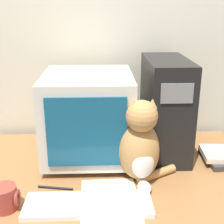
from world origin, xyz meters
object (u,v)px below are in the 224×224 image
cat (140,146)px  mug (5,198)px  pen (55,188)px  book_stack (219,156)px  crt_monitor (88,115)px  computer_tower (165,107)px  keyboard (88,205)px

cat → mug: (-0.49, -0.18, -0.10)m
pen → book_stack: bearing=15.7°
crt_monitor → computer_tower: (0.36, 0.04, 0.02)m
cat → crt_monitor: bearing=128.4°
cat → book_stack: size_ratio=1.72×
crt_monitor → keyboard: (0.01, -0.40, -0.19)m
computer_tower → pen: bearing=-147.0°
pen → mug: mug is taller
mug → cat: bearing=20.5°
computer_tower → mug: bearing=-146.1°
keyboard → cat: 0.31m
keyboard → computer_tower: bearing=51.1°
keyboard → cat: (0.20, 0.19, 0.14)m
computer_tower → cat: bearing=-120.8°
pen → cat: bearing=11.3°
pen → crt_monitor: bearing=65.9°
crt_monitor → book_stack: bearing=-7.2°
cat → book_stack: (0.38, 0.13, -0.12)m
keyboard → mug: mug is taller
pen → keyboard: bearing=-42.1°
book_stack → pen: (-0.72, -0.20, -0.02)m
crt_monitor → keyboard: crt_monitor is taller
book_stack → pen: size_ratio=1.45×
crt_monitor → cat: bearing=-44.9°
computer_tower → book_stack: (0.24, -0.11, -0.20)m
crt_monitor → pen: 0.36m
computer_tower → keyboard: 0.60m
computer_tower → pen: size_ratio=3.22×
keyboard → pen: bearing=137.9°
keyboard → cat: cat is taller
computer_tower → mug: 0.79m
keyboard → mug: 0.29m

